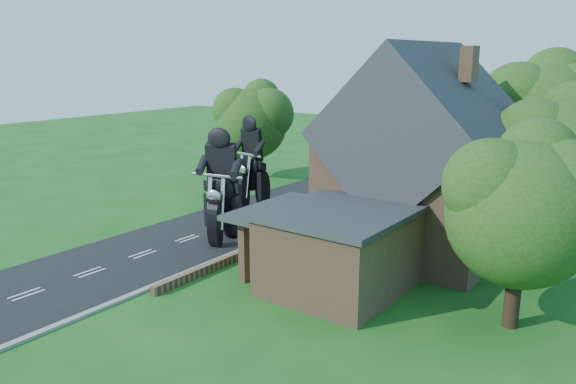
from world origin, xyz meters
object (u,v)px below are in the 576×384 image
Objects in this scene: garden_wall at (306,227)px; motorcycle_lead at (224,226)px; annex at (337,248)px; motorcycle_follow at (253,196)px; house at (421,164)px.

garden_wall is 4.89m from motorcycle_lead.
annex is 8.09m from motorcycle_lead.
annex is at bearing 154.51° from motorcycle_follow.
garden_wall is 11.36× the size of motorcycle_follow.
garden_wall is 2.15× the size of house.
house is 7.30m from annex.
annex is 3.61× the size of motorcycle_lead.
garden_wall is at bearing 171.33° from motorcycle_follow.
annex reaches higher than garden_wall.
motorcycle_lead is at bearing -148.41° from house.
house reaches higher than motorcycle_lead.
garden_wall is 8.19m from annex.
garden_wall is at bearing 133.84° from annex.
garden_wall is 7.52m from house.
garden_wall is 3.12× the size of annex.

